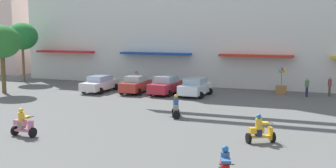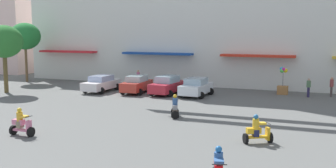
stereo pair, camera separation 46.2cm
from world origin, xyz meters
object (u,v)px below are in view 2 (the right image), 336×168
at_px(scooter_rider_7, 175,108).
at_px(pedestrian_0, 332,86).
at_px(pedestrian_2, 138,77).
at_px(balloon_vendor_cart, 283,83).
at_px(plaza_tree_2, 4,42).
at_px(pedestrian_1, 309,87).
at_px(parked_car_2, 167,85).
at_px(parked_car_3, 196,87).
at_px(parked_car_1, 137,84).
at_px(parked_car_0, 101,83).
at_px(scooter_rider_3, 257,131).
at_px(plaza_tree_0, 25,36).
at_px(scooter_rider_4, 21,124).

height_order(scooter_rider_7, pedestrian_0, pedestrian_0).
relative_size(pedestrian_2, balloon_vendor_cart, 0.69).
bearing_deg(plaza_tree_2, pedestrian_0, 16.67).
bearing_deg(scooter_rider_7, pedestrian_1, 56.44).
distance_m(pedestrian_0, pedestrian_1, 1.99).
bearing_deg(pedestrian_1, scooter_rider_7, -123.56).
bearing_deg(parked_car_2, parked_car_3, -1.96).
relative_size(parked_car_3, scooter_rider_7, 2.64).
xyz_separation_m(parked_car_1, parked_car_3, (5.48, 0.21, 0.00)).
bearing_deg(balloon_vendor_cart, plaza_tree_2, -160.99).
relative_size(parked_car_0, pedestrian_1, 2.79).
distance_m(parked_car_2, scooter_rider_3, 16.22).
relative_size(plaza_tree_2, balloon_vendor_cart, 2.50).
bearing_deg(parked_car_3, parked_car_1, -177.77).
height_order(plaza_tree_0, plaza_tree_2, plaza_tree_0).
bearing_deg(scooter_rider_7, plaza_tree_2, 166.62).
height_order(scooter_rider_3, pedestrian_0, pedestrian_0).
distance_m(scooter_rider_4, pedestrian_0, 25.02).
height_order(parked_car_2, scooter_rider_4, parked_car_2).
relative_size(scooter_rider_7, pedestrian_2, 0.90).
xyz_separation_m(plaza_tree_2, scooter_rider_7, (17.79, -4.23, -3.91)).
xyz_separation_m(plaza_tree_2, pedestrian_0, (27.21, 8.15, -3.58)).
relative_size(parked_car_2, balloon_vendor_cart, 1.82).
height_order(plaza_tree_0, parked_car_0, plaza_tree_0).
bearing_deg(balloon_vendor_cart, parked_car_1, -162.29).
distance_m(parked_car_0, parked_car_2, 6.26).
height_order(plaza_tree_2, scooter_rider_3, plaza_tree_2).
xyz_separation_m(plaza_tree_0, scooter_rider_3, (27.36, -15.41, -4.32)).
bearing_deg(plaza_tree_2, parked_car_3, 14.67).
xyz_separation_m(plaza_tree_2, parked_car_1, (11.02, 4.11, -3.75)).
relative_size(plaza_tree_0, scooter_rider_7, 4.23).
xyz_separation_m(parked_car_2, pedestrian_0, (13.36, 3.74, 0.16)).
bearing_deg(balloon_vendor_cart, parked_car_3, -151.33).
xyz_separation_m(plaza_tree_0, scooter_rider_4, (15.49, -18.56, -4.28)).
xyz_separation_m(parked_car_0, pedestrian_1, (17.78, 3.58, 0.15)).
xyz_separation_m(scooter_rider_4, balloon_vendor_cart, (11.41, 19.61, 0.33)).
bearing_deg(pedestrian_1, parked_car_1, -167.59).
distance_m(scooter_rider_4, pedestrian_2, 19.73).
bearing_deg(scooter_rider_7, parked_car_1, 129.05).
bearing_deg(parked_car_0, scooter_rider_7, -37.97).
distance_m(plaza_tree_2, parked_car_0, 9.29).
xyz_separation_m(parked_car_3, scooter_rider_3, (7.22, -12.77, -0.19)).
bearing_deg(pedestrian_2, balloon_vendor_cart, 0.19).
distance_m(scooter_rider_3, scooter_rider_7, 7.29).
distance_m(parked_car_3, pedestrian_1, 9.40).
distance_m(plaza_tree_2, pedestrian_2, 12.76).
relative_size(scooter_rider_3, scooter_rider_7, 0.98).
bearing_deg(scooter_rider_4, pedestrian_2, 97.38).
bearing_deg(parked_car_3, pedestrian_1, 18.33).
bearing_deg(balloon_vendor_cart, plaza_tree_0, -177.75).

